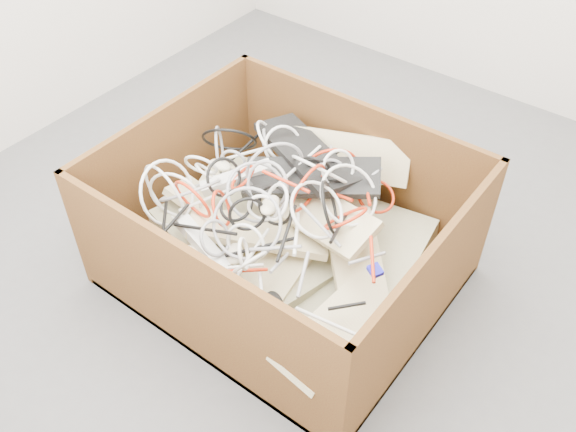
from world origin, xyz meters
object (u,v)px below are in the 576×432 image
Objects in this scene: cardboard_box at (281,247)px; power_strip_right at (203,244)px; power_strip_left at (236,177)px; vga_plug at (375,270)px.

cardboard_box is 0.36m from power_strip_right.
power_strip_left is 0.65m from vga_plug.
power_strip_right is (0.10, -0.30, -0.05)m from power_strip_left.
power_strip_right is (-0.12, -0.29, 0.18)m from cardboard_box.
power_strip_right is 0.59m from vga_plug.
cardboard_box is at bearing -159.72° from vga_plug.
power_strip_right is 5.80× the size of vga_plug.
power_strip_left is 1.05× the size of power_strip_right.
vga_plug is (0.54, 0.24, 0.02)m from power_strip_right.
vga_plug is (0.43, -0.05, 0.21)m from cardboard_box.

